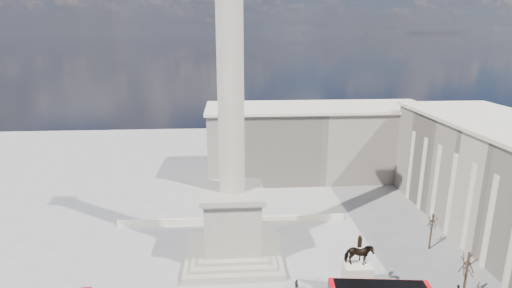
{
  "coord_description": "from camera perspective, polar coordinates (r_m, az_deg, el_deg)",
  "views": [
    {
      "loc": [
        -0.24,
        -48.72,
        32.52
      ],
      "look_at": [
        3.12,
        0.46,
        18.84
      ],
      "focal_mm": 28.0,
      "sensor_mm": 36.0,
      "label": 1
    }
  ],
  "objects": [
    {
      "name": "bare_tree_far",
      "position": [
        76.17,
        29.07,
        -6.55
      ],
      "size": [
        2.01,
        2.01,
        8.21
      ],
      "rotation": [
        0.0,
        0.0,
        0.21
      ],
      "color": "#332319",
      "rests_on": "ground"
    },
    {
      "name": "pedestrian_crossing",
      "position": [
        55.39,
        5.82,
        -19.44
      ],
      "size": [
        0.72,
        1.09,
        1.72
      ],
      "primitive_type": "imported",
      "rotation": [
        0.0,
        0.0,
        1.9
      ],
      "color": "#282329",
      "rests_on": "ground"
    },
    {
      "name": "victorian_lamp",
      "position": [
        54.93,
        14.51,
        -16.58
      ],
      "size": [
        0.55,
        0.55,
        6.43
      ],
      "rotation": [
        0.0,
        0.0,
        -0.44
      ],
      "color": "black",
      "rests_on": "ground"
    },
    {
      "name": "nelsons_column",
      "position": [
        57.19,
        -3.44,
        -4.57
      ],
      "size": [
        14.0,
        14.0,
        49.85
      ],
      "color": "#A59C8A",
      "rests_on": "ground"
    },
    {
      "name": "pedestrian_walking",
      "position": [
        58.18,
        14.51,
        -17.96
      ],
      "size": [
        0.78,
        0.68,
        1.81
      ],
      "primitive_type": "imported",
      "rotation": [
        0.0,
        0.0,
        0.45
      ],
      "color": "#282329",
      "rests_on": "ground"
    },
    {
      "name": "ground",
      "position": [
        58.58,
        -3.17,
        -18.24
      ],
      "size": [
        180.0,
        180.0,
        0.0
      ],
      "primitive_type": "plane",
      "color": "#9B9893",
      "rests_on": "ground"
    },
    {
      "name": "building_northeast",
      "position": [
        94.16,
        8.65,
        0.44
      ],
      "size": [
        51.0,
        17.0,
        16.6
      ],
      "color": "#B4A893",
      "rests_on": "ground"
    },
    {
      "name": "equestrian_statue",
      "position": [
        54.35,
        14.25,
        -17.83
      ],
      "size": [
        4.25,
        3.19,
        8.78
      ],
      "color": "beige",
      "rests_on": "ground"
    },
    {
      "name": "balustrade_wall",
      "position": [
        72.19,
        -3.37,
        -10.81
      ],
      "size": [
        40.0,
        0.6,
        1.1
      ],
      "primitive_type": "cube",
      "color": "beige",
      "rests_on": "ground"
    },
    {
      "name": "bare_tree_mid",
      "position": [
        67.88,
        23.91,
        -9.93
      ],
      "size": [
        1.64,
        1.64,
        6.22
      ],
      "rotation": [
        0.0,
        0.0,
        0.13
      ],
      "color": "#332319",
      "rests_on": "ground"
    },
    {
      "name": "bare_tree_near",
      "position": [
        55.18,
        28.04,
        -14.7
      ],
      "size": [
        1.87,
        1.87,
        8.16
      ],
      "rotation": [
        0.0,
        0.0,
        -0.19
      ],
      "color": "#332319",
      "rests_on": "ground"
    },
    {
      "name": "building_east",
      "position": [
        77.67,
        32.08,
        -4.33
      ],
      "size": [
        19.0,
        46.0,
        18.6
      ],
      "color": "#B4A893",
      "rests_on": "ground"
    }
  ]
}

